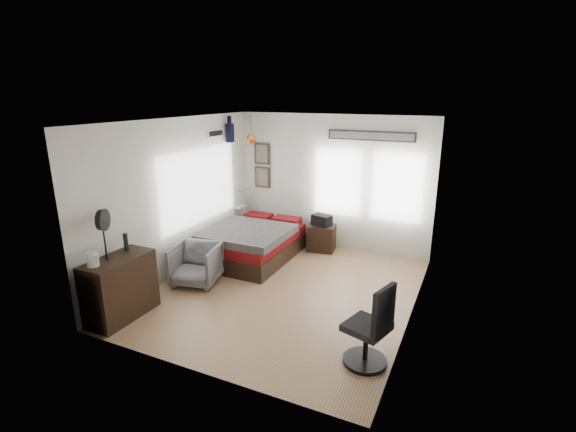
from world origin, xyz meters
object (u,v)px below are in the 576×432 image
bed (253,243)px  armchair (196,264)px  dresser (120,288)px  task_chair (371,333)px  nightstand (321,238)px

bed → armchair: (-0.32, -1.38, 0.03)m
dresser → task_chair: size_ratio=0.96×
armchair → nightstand: size_ratio=1.41×
bed → nightstand: 1.41m
bed → armchair: armchair is taller
bed → task_chair: 3.70m
dresser → task_chair: bearing=6.4°
armchair → task_chair: size_ratio=0.71×
armchair → task_chair: task_chair is taller
bed → task_chair: bearing=-39.1°
nightstand → task_chair: task_chair is taller
task_chair → armchair: bearing=-179.5°
nightstand → task_chair: size_ratio=0.51×
bed → nightstand: (1.04, 0.94, -0.05)m
dresser → nightstand: size_ratio=1.89×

